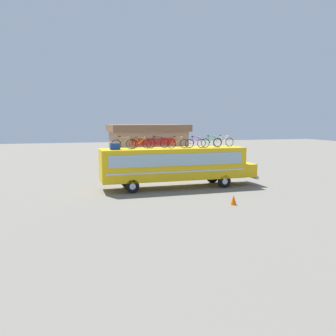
{
  "coord_description": "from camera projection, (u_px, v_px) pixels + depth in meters",
  "views": [
    {
      "loc": [
        -7.64,
        -24.3,
        4.99
      ],
      "look_at": [
        -0.43,
        0.0,
        1.53
      ],
      "focal_mm": 36.23,
      "sensor_mm": 36.0,
      "label": 1
    }
  ],
  "objects": [
    {
      "name": "rooftop_bicycle_7",
      "position": [
        224.0,
        142.0,
        26.91
      ],
      "size": [
        1.71,
        0.44,
        0.92
      ],
      "color": "black",
      "rests_on": "bus"
    },
    {
      "name": "rooftop_bicycle_6",
      "position": [
        211.0,
        142.0,
        25.98
      ],
      "size": [
        1.69,
        0.44,
        0.93
      ],
      "color": "black",
      "rests_on": "bus"
    },
    {
      "name": "traffic_cone",
      "position": [
        233.0,
        200.0,
        20.51
      ],
      "size": [
        0.38,
        0.38,
        0.61
      ],
      "primitive_type": "cone",
      "color": "orange",
      "rests_on": "ground"
    },
    {
      "name": "rooftop_bicycle_5",
      "position": [
        195.0,
        143.0,
        25.51
      ],
      "size": [
        1.64,
        0.44,
        0.9
      ],
      "color": "black",
      "rests_on": "bus"
    },
    {
      "name": "luggage_bag_1",
      "position": [
        115.0,
        146.0,
        23.98
      ],
      "size": [
        0.68,
        0.5,
        0.46
      ],
      "primitive_type": "cube",
      "color": "#193899",
      "rests_on": "bus"
    },
    {
      "name": "rooftop_bicycle_1",
      "position": [
        124.0,
        144.0,
        24.24
      ],
      "size": [
        1.78,
        0.44,
        0.94
      ],
      "color": "black",
      "rests_on": "bus"
    },
    {
      "name": "roadside_building",
      "position": [
        147.0,
        143.0,
        41.54
      ],
      "size": [
        9.13,
        7.46,
        4.65
      ],
      "color": "tan",
      "rests_on": "ground"
    },
    {
      "name": "rooftop_bicycle_2",
      "position": [
        140.0,
        144.0,
        24.98
      ],
      "size": [
        1.67,
        0.44,
        0.87
      ],
      "color": "black",
      "rests_on": "bus"
    },
    {
      "name": "ground_plane",
      "position": [
        173.0,
        188.0,
        25.91
      ],
      "size": [
        120.0,
        120.0,
        0.0
      ],
      "primitive_type": "plane",
      "color": "slate"
    },
    {
      "name": "bus",
      "position": [
        176.0,
        164.0,
        25.73
      ],
      "size": [
        12.14,
        2.58,
        3.04
      ],
      "color": "yellow",
      "rests_on": "ground"
    },
    {
      "name": "rooftop_bicycle_4",
      "position": [
        178.0,
        143.0,
        25.17
      ],
      "size": [
        1.67,
        0.44,
        0.91
      ],
      "color": "black",
      "rests_on": "bus"
    },
    {
      "name": "rooftop_bicycle_3",
      "position": [
        158.0,
        143.0,
        25.3
      ],
      "size": [
        1.8,
        0.44,
        0.94
      ],
      "color": "black",
      "rests_on": "bus"
    }
  ]
}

